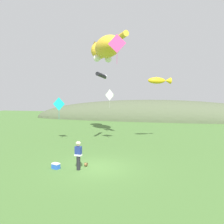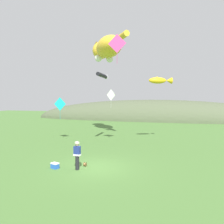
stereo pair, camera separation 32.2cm
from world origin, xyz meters
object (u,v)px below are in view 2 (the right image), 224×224
festival_attendant (77,155)px  picnic_cooler (55,166)px  kite_spool (85,164)px  kite_diamond_white (111,95)px  kite_diamond_teal (60,104)px  kite_fish_windsock (160,80)px  kite_giant_cat (107,48)px  kite_tube_streamer (102,75)px  kite_diamond_pink (117,44)px

festival_attendant → picnic_cooler: festival_attendant is taller
kite_spool → kite_diamond_white: bearing=98.9°
festival_attendant → kite_diamond_teal: (-5.70, 7.99, 2.95)m
kite_fish_windsock → kite_diamond_teal: kite_fish_windsock is taller
kite_giant_cat → kite_tube_streamer: bearing=-77.5°
kite_diamond_white → kite_diamond_pink: bearing=-70.4°
festival_attendant → kite_fish_windsock: 12.20m
kite_tube_streamer → picnic_cooler: bearing=-93.5°
kite_diamond_white → kite_fish_windsock: bearing=-30.0°
kite_spool → kite_diamond_pink: kite_diamond_pink is taller
picnic_cooler → kite_diamond_pink: kite_diamond_pink is taller
festival_attendant → kite_spool: size_ratio=6.81×
festival_attendant → kite_fish_windsock: (4.33, 10.08, 5.33)m
kite_spool → picnic_cooler: bearing=-150.0°
kite_spool → kite_diamond_teal: size_ratio=0.11×
kite_spool → picnic_cooler: 1.92m
kite_fish_windsock → kite_diamond_pink: (-3.15, -4.86, 2.66)m
kite_spool → kite_tube_streamer: kite_tube_streamer is taller
kite_diamond_pink → kite_diamond_teal: 8.96m
kite_fish_windsock → kite_spool: bearing=-114.0°
kite_spool → kite_giant_cat: bearing=100.8°
kite_fish_windsock → kite_tube_streamer: kite_tube_streamer is taller
kite_spool → kite_fish_windsock: kite_fish_windsock is taller
kite_diamond_teal → kite_giant_cat: bearing=53.7°
kite_tube_streamer → kite_diamond_teal: bearing=177.8°
festival_attendant → kite_fish_windsock: kite_fish_windsock is taller
kite_spool → kite_tube_streamer: bearing=99.5°
kite_diamond_white → kite_tube_streamer: bearing=-81.8°
kite_giant_cat → kite_fish_windsock: bearing=-23.5°
festival_attendant → kite_giant_cat: (-2.11, 12.87, 9.53)m
kite_giant_cat → kite_diamond_pink: kite_giant_cat is taller
picnic_cooler → kite_fish_windsock: 13.27m
kite_diamond_pink → kite_diamond_white: (-3.00, 8.42, -4.01)m
picnic_cooler → kite_diamond_white: 14.61m
kite_fish_windsock → kite_tube_streamer: 5.80m
picnic_cooler → kite_fish_windsock: bearing=60.5°
kite_tube_streamer → kite_diamond_white: kite_tube_streamer is taller
kite_spool → kite_giant_cat: size_ratio=0.03×
kite_fish_windsock → kite_tube_streamer: bearing=-156.9°
kite_spool → kite_diamond_teal: bearing=129.2°
picnic_cooler → kite_giant_cat: size_ratio=0.07×
picnic_cooler → kite_giant_cat: 16.64m
kite_giant_cat → kite_tube_streamer: size_ratio=2.80×
kite_diamond_teal → kite_spool: bearing=-50.8°
picnic_cooler → festival_attendant: bearing=6.8°
kite_spool → kite_giant_cat: (-2.30, 12.09, 10.35)m
kite_tube_streamer → kite_spool: bearing=-80.5°
festival_attendant → kite_diamond_pink: kite_diamond_pink is taller
picnic_cooler → kite_fish_windsock: kite_fish_windsock is taller
kite_spool → kite_fish_windsock: (4.14, 9.29, 6.16)m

